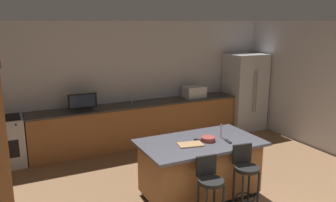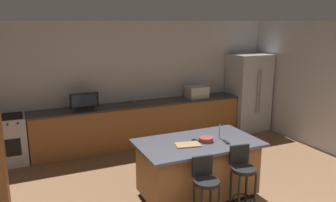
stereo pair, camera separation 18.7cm
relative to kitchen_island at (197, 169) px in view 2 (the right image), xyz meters
name	(u,v)px [view 2 (the right image)]	position (x,y,z in m)	size (l,w,h in m)	color
wall_back	(138,82)	(0.09, 2.97, 0.88)	(7.03, 0.12, 2.69)	#BCBCC1
counter_back	(141,124)	(0.02, 2.59, 0.00)	(4.70, 0.62, 0.93)	brown
kitchen_island	(197,169)	(0.00, 0.00, 0.00)	(1.85, 1.07, 0.90)	black
refrigerator	(248,92)	(2.84, 2.51, 0.49)	(0.91, 0.79, 1.90)	#B7BABF
range_oven	(5,141)	(-2.72, 2.59, 0.01)	(0.78, 0.63, 0.95)	#B7BABF
microwave	(197,92)	(1.42, 2.59, 0.60)	(0.48, 0.36, 0.27)	#B7BABF
tv_monitor	(84,102)	(-1.21, 2.54, 0.62)	(0.57, 0.16, 0.34)	black
sink_faucet_back	(134,97)	(-0.09, 2.69, 0.59)	(0.02, 0.02, 0.24)	#B2B2B7
sink_faucet_island	(220,131)	(0.38, 0.00, 0.55)	(0.02, 0.02, 0.22)	#B2B2B7
bar_stool_left	(205,186)	(-0.29, -0.73, 0.10)	(0.34, 0.35, 0.95)	black
bar_stool_right	(242,175)	(0.33, -0.69, 0.14)	(0.34, 0.36, 0.99)	black
fruit_bowl	(206,139)	(0.11, -0.04, 0.47)	(0.21, 0.21, 0.06)	#993833
cell_phone	(197,141)	(0.00, 0.04, 0.44)	(0.07, 0.15, 0.01)	black
tv_remote	(226,142)	(0.37, -0.21, 0.45)	(0.04, 0.17, 0.02)	black
cutting_board	(188,145)	(-0.21, -0.08, 0.45)	(0.36, 0.23, 0.02)	#A87F51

